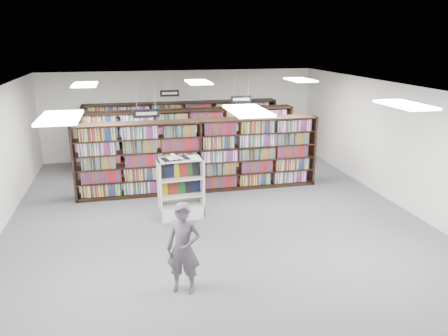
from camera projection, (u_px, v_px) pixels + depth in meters
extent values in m
plane|color=#4B4B50|center=(214.00, 216.00, 11.06)|extent=(12.00, 12.00, 0.00)
cube|color=white|center=(213.00, 89.00, 10.14)|extent=(10.00, 12.00, 0.10)
cube|color=white|center=(181.00, 114.00, 16.20)|extent=(10.00, 0.10, 3.20)
cube|color=white|center=(317.00, 287.00, 5.00)|extent=(10.00, 0.10, 3.20)
cube|color=white|center=(396.00, 144.00, 11.66)|extent=(0.10, 12.00, 3.20)
cube|color=black|center=(200.00, 156.00, 12.63)|extent=(7.00, 0.60, 2.10)
cube|color=maroon|center=(200.00, 156.00, 12.63)|extent=(6.88, 0.42, 1.98)
cube|color=black|center=(189.00, 141.00, 14.49)|extent=(7.00, 0.60, 2.10)
cube|color=maroon|center=(189.00, 141.00, 14.49)|extent=(6.88, 0.42, 1.98)
cube|color=black|center=(183.00, 130.00, 16.08)|extent=(7.00, 0.60, 2.10)
cube|color=maroon|center=(183.00, 130.00, 16.08)|extent=(6.88, 0.42, 1.98)
cylinder|color=#B2B2B7|center=(136.00, 98.00, 10.79)|extent=(0.01, 0.01, 0.58)
cylinder|color=#B2B2B7|center=(155.00, 97.00, 10.89)|extent=(0.01, 0.01, 0.58)
cube|color=black|center=(146.00, 114.00, 10.95)|extent=(0.65, 0.02, 0.22)
cube|color=white|center=(146.00, 114.00, 10.94)|extent=(0.52, 0.00, 0.08)
cylinder|color=#B2B2B7|center=(234.00, 86.00, 13.29)|extent=(0.01, 0.01, 0.58)
cylinder|color=#B2B2B7|center=(249.00, 86.00, 13.39)|extent=(0.01, 0.01, 0.58)
cube|color=black|center=(241.00, 99.00, 13.46)|extent=(0.65, 0.02, 0.22)
cube|color=white|center=(241.00, 99.00, 13.45)|extent=(0.52, 0.00, 0.08)
cylinder|color=#B2B2B7|center=(162.00, 82.00, 14.74)|extent=(0.01, 0.01, 0.58)
cylinder|color=#B2B2B7|center=(176.00, 81.00, 14.83)|extent=(0.01, 0.01, 0.58)
cube|color=black|center=(170.00, 93.00, 14.90)|extent=(0.65, 0.02, 0.22)
cube|color=white|center=(170.00, 93.00, 14.89)|extent=(0.52, 0.00, 0.08)
cube|color=white|center=(60.00, 118.00, 6.71)|extent=(0.60, 1.20, 0.04)
cube|color=white|center=(248.00, 111.00, 7.35)|extent=(0.60, 1.20, 0.04)
cube|color=white|center=(405.00, 105.00, 7.98)|extent=(0.60, 1.20, 0.04)
cube|color=white|center=(85.00, 85.00, 11.38)|extent=(0.60, 1.20, 0.04)
cube|color=white|center=(198.00, 82.00, 12.02)|extent=(0.60, 1.20, 0.04)
cube|color=white|center=(300.00, 80.00, 12.65)|extent=(0.60, 1.20, 0.04)
cube|color=silver|center=(181.00, 211.00, 10.94)|extent=(1.13, 0.61, 0.33)
cube|color=silver|center=(159.00, 190.00, 10.63)|extent=(0.07, 0.55, 1.53)
cube|color=silver|center=(202.00, 186.00, 10.91)|extent=(0.07, 0.55, 1.53)
cube|color=silver|center=(179.00, 185.00, 11.01)|extent=(1.09, 0.10, 1.53)
cube|color=silver|center=(180.00, 159.00, 10.55)|extent=(1.13, 0.61, 0.03)
cube|color=silver|center=(181.00, 195.00, 10.82)|extent=(1.04, 0.57, 0.02)
cube|color=silver|center=(180.00, 178.00, 10.69)|extent=(1.04, 0.57, 0.02)
cube|color=black|center=(162.00, 172.00, 10.57)|extent=(0.22, 0.09, 0.33)
cube|color=black|center=(169.00, 171.00, 10.62)|extent=(0.22, 0.09, 0.33)
cube|color=#B8BC05|center=(176.00, 171.00, 10.66)|extent=(0.22, 0.09, 0.33)
cube|color=maroon|center=(183.00, 170.00, 10.71)|extent=(0.22, 0.09, 0.33)
cube|color=#19491A|center=(190.00, 170.00, 10.76)|extent=(0.22, 0.09, 0.33)
cube|color=black|center=(197.00, 169.00, 10.80)|extent=(0.22, 0.09, 0.33)
cube|color=#B8BC05|center=(164.00, 189.00, 10.71)|extent=(0.24, 0.08, 0.31)
cube|color=maroon|center=(172.00, 188.00, 10.76)|extent=(0.24, 0.08, 0.31)
cube|color=#19491A|center=(180.00, 188.00, 10.82)|extent=(0.24, 0.08, 0.31)
cube|color=black|center=(188.00, 187.00, 10.87)|extent=(0.24, 0.08, 0.31)
cube|color=black|center=(196.00, 186.00, 10.93)|extent=(0.24, 0.08, 0.31)
cube|color=black|center=(175.00, 159.00, 10.51)|extent=(0.71, 0.50, 0.02)
cube|color=silver|center=(169.00, 159.00, 10.48)|extent=(0.35, 0.40, 0.06)
cube|color=silver|center=(182.00, 158.00, 10.54)|extent=(0.35, 0.40, 0.08)
cylinder|color=silver|center=(175.00, 157.00, 10.49)|extent=(0.17, 0.35, 0.10)
imported|color=#514B56|center=(183.00, 248.00, 7.58)|extent=(0.71, 0.59, 1.66)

